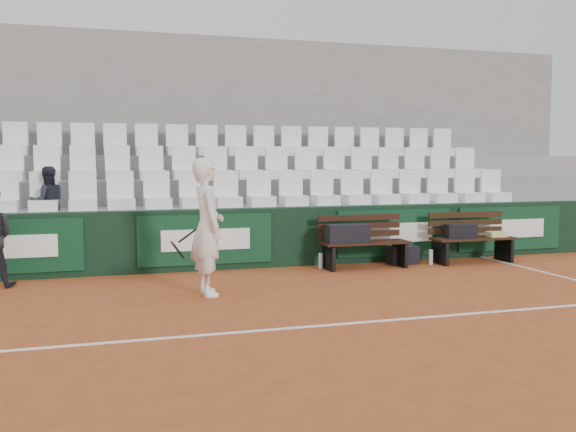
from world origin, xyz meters
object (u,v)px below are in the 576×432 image
at_px(bench_left, 365,255).
at_px(bench_right, 473,250).
at_px(sports_bag_left, 347,233).
at_px(sports_bag_right, 461,231).
at_px(spectator_c, 47,174).
at_px(water_bottle_near, 321,261).
at_px(sports_bag_ground, 402,255).
at_px(tennis_player, 207,227).
at_px(water_bottle_far, 431,257).

height_order(bench_left, bench_right, same).
relative_size(sports_bag_left, sports_bag_right, 1.36).
bearing_deg(spectator_c, water_bottle_near, 154.26).
relative_size(sports_bag_left, sports_bag_ground, 1.37).
distance_m(sports_bag_left, water_bottle_near, 0.64).
bearing_deg(sports_bag_left, sports_bag_right, -0.31).
bearing_deg(tennis_player, sports_bag_right, 15.54).
relative_size(bench_right, sports_bag_right, 2.90).
bearing_deg(bench_right, bench_left, 179.22).
distance_m(sports_bag_ground, water_bottle_near, 1.54).
height_order(bench_left, sports_bag_left, sports_bag_left).
distance_m(bench_left, sports_bag_left, 0.51).
bearing_deg(sports_bag_ground, bench_left, -165.93).
xyz_separation_m(bench_left, sports_bag_right, (1.80, -0.04, 0.35)).
height_order(bench_right, sports_bag_right, sports_bag_right).
relative_size(sports_bag_right, spectator_c, 0.44).
bearing_deg(water_bottle_far, sports_bag_right, -2.90).
height_order(water_bottle_far, spectator_c, spectator_c).
height_order(sports_bag_left, tennis_player, tennis_player).
xyz_separation_m(sports_bag_ground, tennis_player, (-3.70, -1.55, 0.76)).
distance_m(sports_bag_right, spectator_c, 7.03).
bearing_deg(sports_bag_ground, spectator_c, 170.79).
bearing_deg(sports_bag_ground, tennis_player, -157.30).
height_order(bench_left, tennis_player, tennis_player).
xyz_separation_m(bench_right, sports_bag_left, (-2.39, 0.00, 0.38)).
relative_size(sports_bag_right, sports_bag_ground, 1.00).
xyz_separation_m(sports_bag_left, water_bottle_near, (-0.40, 0.18, -0.47)).
height_order(sports_bag_ground, water_bottle_far, sports_bag_ground).
relative_size(bench_left, water_bottle_near, 5.67).
distance_m(bench_left, sports_bag_right, 1.84).
bearing_deg(spectator_c, bench_right, 157.86).
distance_m(water_bottle_near, spectator_c, 4.66).
relative_size(bench_left, water_bottle_far, 5.71).
height_order(sports_bag_left, sports_bag_right, sports_bag_left).
xyz_separation_m(bench_left, spectator_c, (-5.05, 1.15, 1.36)).
bearing_deg(bench_left, sports_bag_right, -1.24).
xyz_separation_m(sports_bag_ground, water_bottle_far, (0.44, -0.21, -0.03)).
relative_size(bench_right, sports_bag_ground, 2.91).
relative_size(bench_left, tennis_player, 0.81).
xyz_separation_m(sports_bag_left, sports_bag_ground, (1.14, 0.23, -0.44)).
bearing_deg(bench_left, sports_bag_ground, 14.07).
bearing_deg(sports_bag_left, bench_left, 4.64).
xyz_separation_m(bench_left, water_bottle_far, (1.24, -0.01, -0.09)).
bearing_deg(sports_bag_right, sports_bag_left, 179.69).
distance_m(sports_bag_ground, spectator_c, 6.10).
xyz_separation_m(sports_bag_right, spectator_c, (-6.85, 1.19, 1.01)).
height_order(bench_right, water_bottle_far, bench_right).
relative_size(sports_bag_ground, water_bottle_far, 1.96).
bearing_deg(sports_bag_left, sports_bag_ground, 11.33).
bearing_deg(bench_left, bench_right, -0.78).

